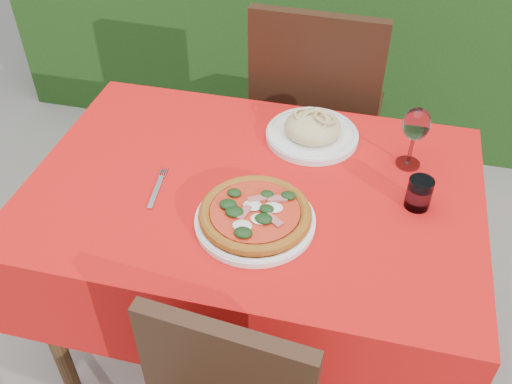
% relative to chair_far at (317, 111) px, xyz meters
% --- Properties ---
extents(ground, '(60.00, 60.00, 0.00)m').
position_rel_chair_far_xyz_m(ground, '(-0.08, -0.66, -0.59)').
color(ground, slate).
rests_on(ground, ground).
extents(dining_table, '(1.26, 0.86, 0.75)m').
position_rel_chair_far_xyz_m(dining_table, '(-0.08, -0.66, 0.01)').
color(dining_table, '#462C16').
rests_on(dining_table, ground).
extents(chair_far, '(0.48, 0.48, 1.02)m').
position_rel_chair_far_xyz_m(chair_far, '(0.00, 0.00, 0.00)').
color(chair_far, black).
rests_on(chair_far, ground).
extents(pizza_plate, '(0.31, 0.31, 0.06)m').
position_rel_chair_far_xyz_m(pizza_plate, '(-0.04, -0.81, 0.19)').
color(pizza_plate, white).
rests_on(pizza_plate, dining_table).
extents(pasta_plate, '(0.28, 0.28, 0.08)m').
position_rel_chair_far_xyz_m(pasta_plate, '(0.04, -0.40, 0.19)').
color(pasta_plate, white).
rests_on(pasta_plate, dining_table).
extents(water_glass, '(0.07, 0.07, 0.09)m').
position_rel_chair_far_xyz_m(water_glass, '(0.36, -0.64, 0.20)').
color(water_glass, silver).
rests_on(water_glass, dining_table).
extents(wine_glass, '(0.08, 0.08, 0.19)m').
position_rel_chair_far_xyz_m(wine_glass, '(0.33, -0.47, 0.30)').
color(wine_glass, silver).
rests_on(wine_glass, dining_table).
extents(fork, '(0.05, 0.19, 0.00)m').
position_rel_chair_far_xyz_m(fork, '(-0.34, -0.76, 0.17)').
color(fork, '#B3B3BA').
rests_on(fork, dining_table).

